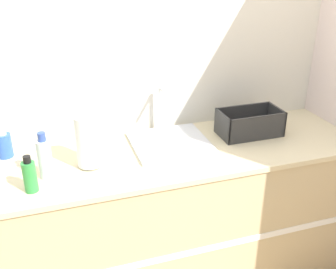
# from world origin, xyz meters

# --- Properties ---
(wall_back) EXTENTS (4.77, 0.06, 2.60)m
(wall_back) POSITION_xyz_m (0.00, 0.69, 1.30)
(wall_back) COLOR beige
(wall_back) RESTS_ON ground_plane
(counter_cabinet) EXTENTS (2.40, 0.68, 0.91)m
(counter_cabinet) POSITION_xyz_m (0.00, 0.33, 0.46)
(counter_cabinet) COLOR tan
(counter_cabinet) RESTS_ON ground_plane
(sink) EXTENTS (0.44, 0.42, 0.30)m
(sink) POSITION_xyz_m (0.08, 0.42, 0.94)
(sink) COLOR silver
(sink) RESTS_ON counter_cabinet
(paper_towel_roll) EXTENTS (0.13, 0.13, 0.29)m
(paper_towel_roll) POSITION_xyz_m (-0.40, 0.29, 1.06)
(paper_towel_roll) COLOR #4C4C51
(paper_towel_roll) RESTS_ON counter_cabinet
(dish_rack) EXTENTS (0.38, 0.21, 0.16)m
(dish_rack) POSITION_xyz_m (0.59, 0.39, 0.97)
(dish_rack) COLOR #2D2D2D
(dish_rack) RESTS_ON counter_cabinet
(bottle_blue) EXTENTS (0.09, 0.09, 0.16)m
(bottle_blue) POSITION_xyz_m (-0.83, 0.54, 0.99)
(bottle_blue) COLOR #2D56B7
(bottle_blue) RESTS_ON counter_cabinet
(bottle_green) EXTENTS (0.06, 0.06, 0.19)m
(bottle_green) POSITION_xyz_m (-0.70, 0.14, 1.00)
(bottle_green) COLOR #2D8C3D
(bottle_green) RESTS_ON counter_cabinet
(bottle_clear) EXTENTS (0.07, 0.07, 0.25)m
(bottle_clear) POSITION_xyz_m (-0.62, 0.25, 1.02)
(bottle_clear) COLOR silver
(bottle_clear) RESTS_ON counter_cabinet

